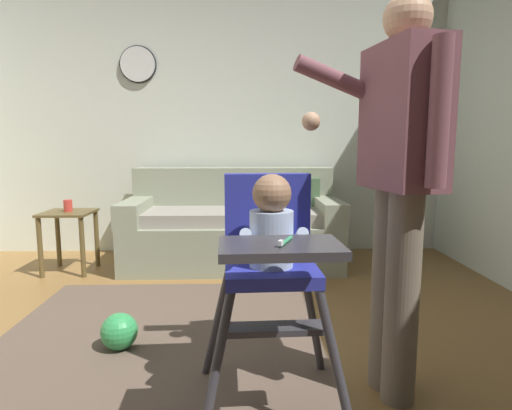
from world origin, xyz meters
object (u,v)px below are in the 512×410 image
at_px(adult_standing, 399,178).
at_px(toy_ball_second, 119,331).
at_px(couch, 234,227).
at_px(high_chair, 271,247).
at_px(side_table, 69,228).
at_px(wall_clock, 138,64).
at_px(sippy_cup, 68,206).

bearing_deg(adult_standing, toy_ball_second, -28.16).
height_order(couch, toy_ball_second, couch).
relative_size(couch, toy_ball_second, 9.77).
bearing_deg(toy_ball_second, high_chair, -34.30).
distance_m(adult_standing, side_table, 2.88).
bearing_deg(wall_clock, couch, -27.26).
distance_m(couch, toy_ball_second, 1.76).
height_order(toy_ball_second, wall_clock, wall_clock).
bearing_deg(high_chair, side_table, -143.30).
relative_size(adult_standing, side_table, 3.20).
distance_m(couch, high_chair, 2.21).
relative_size(toy_ball_second, wall_clock, 0.55).
relative_size(toy_ball_second, sippy_cup, 1.94).
distance_m(toy_ball_second, wall_clock, 2.77).
distance_m(adult_standing, sippy_cup, 2.84).
relative_size(high_chair, sippy_cup, 9.76).
height_order(adult_standing, wall_clock, wall_clock).
bearing_deg(adult_standing, couch, -80.28).
height_order(side_table, wall_clock, wall_clock).
height_order(toy_ball_second, side_table, side_table).
distance_m(side_table, sippy_cup, 0.19).
bearing_deg(toy_ball_second, side_table, 119.92).
xyz_separation_m(toy_ball_second, side_table, (-0.82, 1.42, 0.28)).
bearing_deg(side_table, couch, 9.12).
distance_m(toy_ball_second, sippy_cup, 1.71).
distance_m(high_chair, sippy_cup, 2.52).
relative_size(sippy_cup, wall_clock, 0.28).
height_order(couch, high_chair, high_chair).
distance_m(couch, wall_clock, 1.84).
height_order(high_chair, toy_ball_second, high_chair).
bearing_deg(side_table, wall_clock, 56.25).
bearing_deg(high_chair, toy_ball_second, -126.80).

